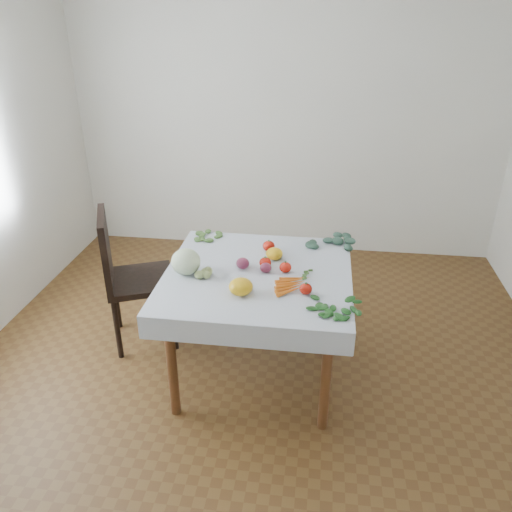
# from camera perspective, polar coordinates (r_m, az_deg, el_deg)

# --- Properties ---
(ground) EXTENTS (4.00, 4.00, 0.00)m
(ground) POSITION_cam_1_polar(r_m,az_deg,el_deg) (3.45, 0.19, -13.01)
(ground) COLOR brown
(back_wall) EXTENTS (4.00, 0.04, 2.70)m
(back_wall) POSITION_cam_1_polar(r_m,az_deg,el_deg) (4.73, 3.54, 16.14)
(back_wall) COLOR silver
(back_wall) RESTS_ON ground
(table) EXTENTS (1.00, 1.00, 0.75)m
(table) POSITION_cam_1_polar(r_m,az_deg,el_deg) (3.08, 0.21, -3.58)
(table) COLOR brown
(table) RESTS_ON ground
(tablecloth) EXTENTS (1.12, 1.12, 0.01)m
(tablecloth) POSITION_cam_1_polar(r_m,az_deg,el_deg) (3.03, 0.21, -1.96)
(tablecloth) COLOR silver
(tablecloth) RESTS_ON table
(chair) EXTENTS (0.59, 0.59, 1.00)m
(chair) POSITION_cam_1_polar(r_m,az_deg,el_deg) (3.56, -14.67, -1.65)
(chair) COLOR black
(chair) RESTS_ON ground
(cabbage) EXTENTS (0.22, 0.22, 0.16)m
(cabbage) POSITION_cam_1_polar(r_m,az_deg,el_deg) (3.01, -8.02, -0.64)
(cabbage) COLOR beige
(cabbage) RESTS_ON tablecloth
(tomato_a) EXTENTS (0.10, 0.10, 0.07)m
(tomato_a) POSITION_cam_1_polar(r_m,az_deg,el_deg) (3.28, 1.47, 1.15)
(tomato_a) COLOR red
(tomato_a) RESTS_ON tablecloth
(tomato_b) EXTENTS (0.08, 0.08, 0.06)m
(tomato_b) POSITION_cam_1_polar(r_m,az_deg,el_deg) (3.08, 1.06, -0.76)
(tomato_b) COLOR red
(tomato_b) RESTS_ON tablecloth
(tomato_c) EXTENTS (0.08, 0.08, 0.06)m
(tomato_c) POSITION_cam_1_polar(r_m,az_deg,el_deg) (3.03, 3.37, -1.30)
(tomato_c) COLOR red
(tomato_c) RESTS_ON tablecloth
(tomato_d) EXTENTS (0.09, 0.09, 0.06)m
(tomato_d) POSITION_cam_1_polar(r_m,az_deg,el_deg) (2.81, 5.71, -3.75)
(tomato_d) COLOR red
(tomato_d) RESTS_ON tablecloth
(heirloom_back) EXTENTS (0.12, 0.12, 0.08)m
(heirloom_back) POSITION_cam_1_polar(r_m,az_deg,el_deg) (3.18, 2.11, 0.27)
(heirloom_back) COLOR yellow
(heirloom_back) RESTS_ON tablecloth
(heirloom_front) EXTENTS (0.15, 0.15, 0.09)m
(heirloom_front) POSITION_cam_1_polar(r_m,az_deg,el_deg) (2.79, -1.74, -3.52)
(heirloom_front) COLOR yellow
(heirloom_front) RESTS_ON tablecloth
(onion_a) EXTENTS (0.09, 0.09, 0.06)m
(onion_a) POSITION_cam_1_polar(r_m,az_deg,el_deg) (3.02, 1.11, -1.35)
(onion_a) COLOR #511735
(onion_a) RESTS_ON tablecloth
(onion_b) EXTENTS (0.08, 0.08, 0.07)m
(onion_b) POSITION_cam_1_polar(r_m,az_deg,el_deg) (3.06, -1.53, -0.84)
(onion_b) COLOR #511735
(onion_b) RESTS_ON tablecloth
(tomatillo_cluster) EXTENTS (0.12, 0.11, 0.05)m
(tomatillo_cluster) POSITION_cam_1_polar(r_m,az_deg,el_deg) (2.98, -6.46, -2.13)
(tomatillo_cluster) COLOR #9BB166
(tomatillo_cluster) RESTS_ON tablecloth
(carrot_bunch) EXTENTS (0.18, 0.25, 0.03)m
(carrot_bunch) POSITION_cam_1_polar(r_m,az_deg,el_deg) (2.88, 4.08, -3.26)
(carrot_bunch) COLOR #DE5618
(carrot_bunch) RESTS_ON tablecloth
(kale_bunch) EXTENTS (0.28, 0.25, 0.04)m
(kale_bunch) POSITION_cam_1_polar(r_m,az_deg,el_deg) (3.43, 8.43, 1.68)
(kale_bunch) COLOR #345546
(kale_bunch) RESTS_ON tablecloth
(basil_bunch) EXTENTS (0.28, 0.24, 0.01)m
(basil_bunch) POSITION_cam_1_polar(r_m,az_deg,el_deg) (2.70, 8.90, -5.93)
(basil_bunch) COLOR #1A5019
(basil_bunch) RESTS_ON tablecloth
(dill_bunch) EXTENTS (0.21, 0.17, 0.02)m
(dill_bunch) POSITION_cam_1_polar(r_m,az_deg,el_deg) (3.50, -5.35, 2.25)
(dill_bunch) COLOR #4C7133
(dill_bunch) RESTS_ON tablecloth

